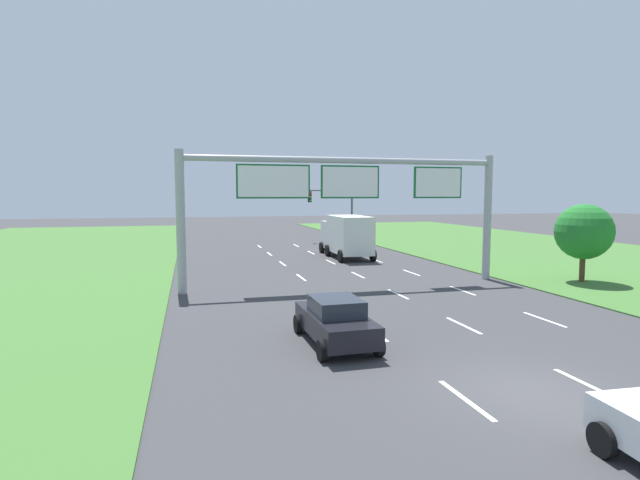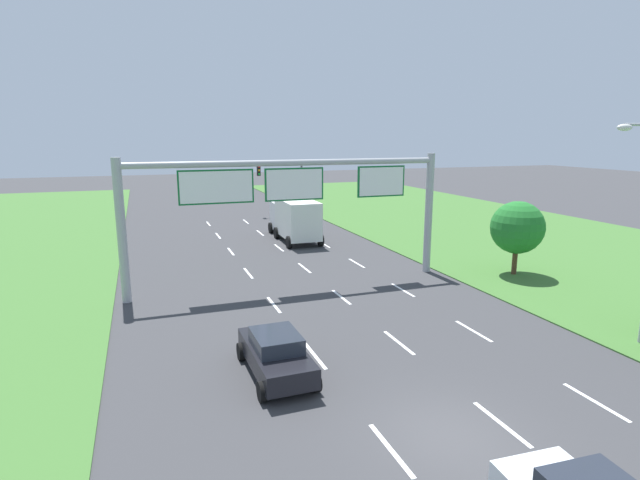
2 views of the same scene
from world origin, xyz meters
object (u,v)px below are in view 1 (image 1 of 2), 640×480
object	(u,v)px
car_lead_silver	(335,320)
box_truck	(346,235)
sign_gantry	(347,192)
traffic_light_mast	(334,204)
roadside_tree_mid	(584,232)

from	to	relation	value
car_lead_silver	box_truck	xyz separation A→B (m)	(7.12, 21.30, 0.95)
sign_gantry	traffic_light_mast	bearing A→B (deg)	75.35
roadside_tree_mid	box_truck	bearing A→B (deg)	123.34
car_lead_silver	traffic_light_mast	distance (m)	35.54
sign_gantry	roadside_tree_mid	bearing A→B (deg)	-10.78
traffic_light_mast	roadside_tree_mid	size ratio (longest dim) A/B	1.29
traffic_light_mast	roadside_tree_mid	bearing A→B (deg)	-76.41
sign_gantry	traffic_light_mast	world-z (taller)	sign_gantry
traffic_light_mast	roadside_tree_mid	distance (m)	27.41
box_truck	car_lead_silver	bearing A→B (deg)	-107.40
sign_gantry	roadside_tree_mid	xyz separation A→B (m)	(12.76, -2.43, -2.15)
traffic_light_mast	car_lead_silver	bearing A→B (deg)	-106.14
sign_gantry	roadside_tree_mid	distance (m)	13.16
sign_gantry	car_lead_silver	bearing A→B (deg)	-109.73
sign_gantry	box_truck	bearing A→B (deg)	72.57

